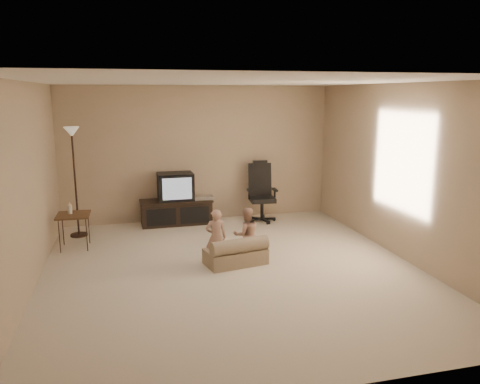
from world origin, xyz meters
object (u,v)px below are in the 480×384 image
object	(u,v)px
office_chair	(261,200)
side_table	(73,215)
toddler_left	(216,237)
toddler_right	(246,234)
floor_lamp	(73,157)
child_sofa	(237,253)
tv_stand	(176,203)

from	to	relation	value
office_chair	side_table	size ratio (longest dim) A/B	1.54
toddler_left	toddler_right	world-z (taller)	toddler_left
floor_lamp	child_sofa	distance (m)	3.22
office_chair	toddler_right	world-z (taller)	office_chair
office_chair	side_table	xyz separation A→B (m)	(-3.26, -0.84, 0.12)
child_sofa	floor_lamp	bearing A→B (deg)	128.04
floor_lamp	toddler_right	xyz separation A→B (m)	(2.43, -1.85, -0.94)
toddler_left	side_table	bearing A→B (deg)	-24.44
tv_stand	toddler_left	size ratio (longest dim) A/B	1.66
office_chair	toddler_left	distance (m)	2.44
tv_stand	office_chair	bearing A→B (deg)	-6.51
tv_stand	toddler_right	xyz separation A→B (m)	(0.74, -2.19, -0.00)
office_chair	tv_stand	bearing A→B (deg)	178.76
tv_stand	floor_lamp	size ratio (longest dim) A/B	0.73
tv_stand	office_chair	xyz separation A→B (m)	(1.57, -0.16, 0.01)
side_table	child_sofa	world-z (taller)	side_table
floor_lamp	child_sofa	xyz separation A→B (m)	(2.26, -1.97, -1.17)
child_sofa	toddler_right	size ratio (longest dim) A/B	1.15
tv_stand	toddler_left	bearing A→B (deg)	-83.32
side_table	toddler_right	xyz separation A→B (m)	(2.43, -1.20, -0.13)
toddler_left	floor_lamp	bearing A→B (deg)	-36.09
tv_stand	side_table	xyz separation A→B (m)	(-1.69, -0.99, 0.13)
office_chair	toddler_right	bearing A→B (deg)	-107.60
office_chair	toddler_right	size ratio (longest dim) A/B	1.44
floor_lamp	tv_stand	bearing A→B (deg)	11.36
tv_stand	child_sofa	xyz separation A→B (m)	(0.57, -2.31, -0.23)
office_chair	side_table	distance (m)	3.37
tv_stand	toddler_left	distance (m)	2.26
child_sofa	toddler_left	xyz separation A→B (m)	(-0.28, 0.06, 0.24)
floor_lamp	toddler_left	distance (m)	2.90
child_sofa	side_table	bearing A→B (deg)	138.95
toddler_left	child_sofa	bearing A→B (deg)	174.86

